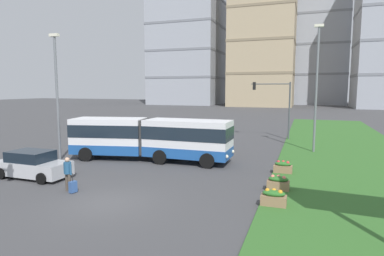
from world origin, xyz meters
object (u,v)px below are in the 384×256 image
(apartment_tower_westcentre, at_px, (263,28))
(apartment_tower_centre, at_px, (322,33))
(pedestrian_crossing, at_px, (68,172))
(rolling_suitcase, at_px, (73,187))
(streetlight_left, at_px, (57,92))
(streetlight_median, at_px, (317,84))
(traffic_light_far_right, at_px, (276,100))
(car_silver_hatch, at_px, (33,165))
(flower_planter_0, at_px, (274,198))
(articulated_bus, at_px, (150,138))
(flower_planter_1, at_px, (278,183))
(flower_planter_2, at_px, (283,167))
(apartment_tower_west, at_px, (187,28))
(car_maroon_sedan, at_px, (170,128))

(apartment_tower_westcentre, height_order, apartment_tower_centre, apartment_tower_centre)
(pedestrian_crossing, bearing_deg, rolling_suitcase, -23.96)
(streetlight_left, bearing_deg, streetlight_median, 27.06)
(traffic_light_far_right, bearing_deg, apartment_tower_westcentre, 98.70)
(car_silver_hatch, relative_size, flower_planter_0, 4.01)
(rolling_suitcase, bearing_deg, pedestrian_crossing, 156.04)
(rolling_suitcase, distance_m, streetlight_median, 19.65)
(rolling_suitcase, height_order, flower_planter_0, rolling_suitcase)
(articulated_bus, height_order, flower_planter_1, articulated_bus)
(flower_planter_2, bearing_deg, apartment_tower_west, 113.85)
(articulated_bus, distance_m, car_silver_hatch, 7.89)
(flower_planter_2, bearing_deg, traffic_light_far_right, 96.92)
(pedestrian_crossing, xyz_separation_m, flower_planter_0, (10.10, 1.15, -0.58))
(flower_planter_2, bearing_deg, flower_planter_0, -90.00)
(streetlight_left, relative_size, apartment_tower_centre, 0.19)
(pedestrian_crossing, relative_size, apartment_tower_west, 0.03)
(apartment_tower_west, bearing_deg, apartment_tower_centre, 18.81)
(rolling_suitcase, xyz_separation_m, streetlight_median, (11.55, 15.01, 5.23))
(car_maroon_sedan, bearing_deg, apartment_tower_westcentre, 88.66)
(flower_planter_2, relative_size, streetlight_left, 0.12)
(pedestrian_crossing, relative_size, traffic_light_far_right, 0.30)
(car_maroon_sedan, bearing_deg, apartment_tower_west, 108.71)
(car_silver_hatch, bearing_deg, flower_planter_0, -0.86)
(apartment_tower_west, bearing_deg, rolling_suitcase, -73.23)
(articulated_bus, distance_m, flower_planter_1, 10.40)
(pedestrian_crossing, xyz_separation_m, streetlight_median, (12.00, 14.81, 4.54))
(flower_planter_1, bearing_deg, rolling_suitcase, -158.75)
(streetlight_median, bearing_deg, apartment_tower_centre, 87.93)
(traffic_light_far_right, relative_size, streetlight_left, 0.65)
(streetlight_left, distance_m, streetlight_median, 19.82)
(car_maroon_sedan, height_order, flower_planter_0, car_maroon_sedan)
(rolling_suitcase, distance_m, flower_planter_1, 10.35)
(pedestrian_crossing, relative_size, flower_planter_2, 1.58)
(flower_planter_2, xyz_separation_m, apartment_tower_centre, (5.18, 98.69, 23.27))
(pedestrian_crossing, height_order, streetlight_median, streetlight_median)
(flower_planter_0, relative_size, flower_planter_2, 1.00)
(car_maroon_sedan, distance_m, rolling_suitcase, 21.12)
(rolling_suitcase, distance_m, streetlight_left, 9.73)
(pedestrian_crossing, distance_m, rolling_suitcase, 0.85)
(car_silver_hatch, distance_m, streetlight_left, 6.42)
(flower_planter_1, bearing_deg, pedestrian_crossing, -160.62)
(apartment_tower_westcentre, bearing_deg, streetlight_left, -92.84)
(streetlight_median, bearing_deg, rolling_suitcase, -127.58)
(articulated_bus, height_order, apartment_tower_centre, apartment_tower_centre)
(car_maroon_sedan, relative_size, apartment_tower_westcentre, 0.10)
(apartment_tower_west, bearing_deg, pedestrian_crossing, -73.45)
(car_maroon_sedan, bearing_deg, flower_planter_0, -55.68)
(traffic_light_far_right, relative_size, apartment_tower_westcentre, 0.13)
(pedestrian_crossing, relative_size, apartment_tower_westcentre, 0.04)
(pedestrian_crossing, xyz_separation_m, traffic_light_far_right, (8.39, 21.15, 3.05))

